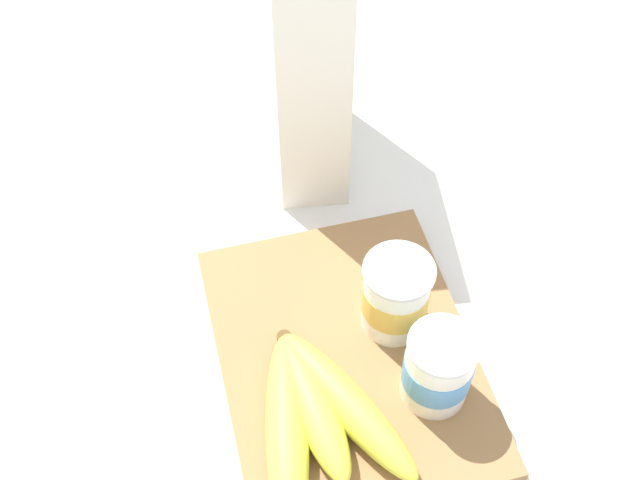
{
  "coord_description": "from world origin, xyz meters",
  "views": [
    {
      "loc": [
        0.35,
        -0.12,
        0.67
      ],
      "look_at": [
        -0.1,
        0.0,
        0.07
      ],
      "focal_mm": 43.8,
      "sensor_mm": 36.0,
      "label": 1
    }
  ],
  "objects": [
    {
      "name": "cereal_box",
      "position": [
        -0.29,
        0.03,
        0.14
      ],
      "size": [
        0.19,
        0.1,
        0.28
      ],
      "primitive_type": "cube",
      "rotation": [
        0.0,
        0.0,
        3.0
      ],
      "color": "white",
      "rests_on": "ground_plane"
    },
    {
      "name": "banana_bunch",
      "position": [
        0.06,
        -0.05,
        0.03
      ],
      "size": [
        0.2,
        0.15,
        0.04
      ],
      "color": "yellow",
      "rests_on": "cutting_board"
    },
    {
      "name": "ground_plane",
      "position": [
        0.0,
        0.0,
        0.0
      ],
      "size": [
        2.4,
        2.4,
        0.0
      ],
      "primitive_type": "plane",
      "color": "silver"
    },
    {
      "name": "yogurt_cup_back",
      "position": [
        0.06,
        0.07,
        0.06
      ],
      "size": [
        0.06,
        0.06,
        0.08
      ],
      "color": "white",
      "rests_on": "cutting_board"
    },
    {
      "name": "yogurt_cup_front",
      "position": [
        -0.02,
        0.05,
        0.06
      ],
      "size": [
        0.07,
        0.07,
        0.09
      ],
      "color": "white",
      "rests_on": "cutting_board"
    },
    {
      "name": "cutting_board",
      "position": [
        0.0,
        0.0,
        0.01
      ],
      "size": [
        0.31,
        0.24,
        0.02
      ],
      "primitive_type": "cube",
      "color": "olive",
      "rests_on": "ground_plane"
    }
  ]
}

